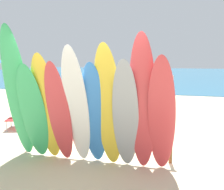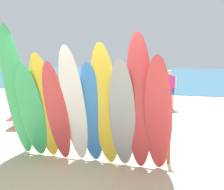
{
  "view_description": "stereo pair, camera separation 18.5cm",
  "coord_description": "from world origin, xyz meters",
  "px_view_note": "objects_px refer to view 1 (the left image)",
  "views": [
    {
      "loc": [
        1.81,
        -5.13,
        2.06
      ],
      "look_at": [
        0.0,
        1.35,
        1.12
      ],
      "focal_mm": 42.37,
      "sensor_mm": 36.0,
      "label": 1
    },
    {
      "loc": [
        1.98,
        -5.08,
        2.06
      ],
      "look_at": [
        0.0,
        1.35,
        1.12
      ],
      "focal_mm": 42.37,
      "sensor_mm": 36.0,
      "label": 2
    }
  ],
  "objects_px": {
    "beachgoer_by_water": "(135,93)",
    "beachgoer_strolling": "(128,87)",
    "beach_chair_red": "(18,114)",
    "beach_chair_striped": "(54,109)",
    "surfboard_green_1": "(33,112)",
    "beachgoer_photographing": "(91,92)",
    "surfboard_rack": "(95,128)",
    "beach_chair_blue": "(28,106)",
    "surfboard_grey_7": "(125,116)",
    "surfboard_red_8": "(142,105)",
    "beachgoer_midbeach": "(166,87)",
    "surfboard_green_0": "(18,94)",
    "surfboard_yellow_2": "(46,108)",
    "surfboard_white_4": "(76,107)",
    "surfboard_red_3": "(59,113)",
    "surfboard_yellow_6": "(108,107)",
    "surfboard_blue_5": "(94,115)",
    "surfboard_red_9": "(162,116)"
  },
  "relations": [
    {
      "from": "surfboard_green_0",
      "to": "surfboard_yellow_6",
      "type": "bearing_deg",
      "value": -4.41
    },
    {
      "from": "surfboard_green_1",
      "to": "surfboard_grey_7",
      "type": "xyz_separation_m",
      "value": [
        1.89,
        -0.01,
        0.05
      ]
    },
    {
      "from": "surfboard_grey_7",
      "to": "surfboard_green_0",
      "type": "bearing_deg",
      "value": 175.97
    },
    {
      "from": "beachgoer_by_water",
      "to": "beachgoer_strolling",
      "type": "bearing_deg",
      "value": 174.36
    },
    {
      "from": "surfboard_grey_7",
      "to": "beachgoer_photographing",
      "type": "height_order",
      "value": "surfboard_grey_7"
    },
    {
      "from": "surfboard_grey_7",
      "to": "beachgoer_strolling",
      "type": "xyz_separation_m",
      "value": [
        -1.19,
        5.79,
        -0.14
      ]
    },
    {
      "from": "surfboard_rack",
      "to": "beach_chair_blue",
      "type": "distance_m",
      "value": 4.37
    },
    {
      "from": "beach_chair_blue",
      "to": "beachgoer_photographing",
      "type": "bearing_deg",
      "value": -5.03
    },
    {
      "from": "surfboard_white_4",
      "to": "beachgoer_strolling",
      "type": "height_order",
      "value": "surfboard_white_4"
    },
    {
      "from": "surfboard_red_9",
      "to": "beachgoer_midbeach",
      "type": "xyz_separation_m",
      "value": [
        -0.37,
        6.3,
        -0.15
      ]
    },
    {
      "from": "beachgoer_strolling",
      "to": "beachgoer_by_water",
      "type": "bearing_deg",
      "value": 12.84
    },
    {
      "from": "surfboard_green_1",
      "to": "beachgoer_midbeach",
      "type": "height_order",
      "value": "surfboard_green_1"
    },
    {
      "from": "surfboard_yellow_6",
      "to": "beach_chair_red",
      "type": "xyz_separation_m",
      "value": [
        -3.44,
        2.11,
        -0.75
      ]
    },
    {
      "from": "surfboard_grey_7",
      "to": "beachgoer_strolling",
      "type": "distance_m",
      "value": 5.91
    },
    {
      "from": "surfboard_red_8",
      "to": "beach_chair_blue",
      "type": "distance_m",
      "value": 5.66
    },
    {
      "from": "surfboard_grey_7",
      "to": "beachgoer_midbeach",
      "type": "xyz_separation_m",
      "value": [
        0.27,
        6.3,
        -0.12
      ]
    },
    {
      "from": "surfboard_rack",
      "to": "surfboard_yellow_2",
      "type": "height_order",
      "value": "surfboard_yellow_2"
    },
    {
      "from": "beachgoer_by_water",
      "to": "beach_chair_blue",
      "type": "xyz_separation_m",
      "value": [
        -3.66,
        -0.53,
        -0.52
      ]
    },
    {
      "from": "beach_chair_blue",
      "to": "surfboard_grey_7",
      "type": "bearing_deg",
      "value": -53.76
    },
    {
      "from": "surfboard_white_4",
      "to": "surfboard_blue_5",
      "type": "relative_size",
      "value": 1.16
    },
    {
      "from": "surfboard_red_3",
      "to": "surfboard_red_8",
      "type": "relative_size",
      "value": 0.82
    },
    {
      "from": "surfboard_red_8",
      "to": "beachgoer_strolling",
      "type": "xyz_separation_m",
      "value": [
        -1.49,
        5.78,
        -0.35
      ]
    },
    {
      "from": "surfboard_red_9",
      "to": "beach_chair_red",
      "type": "bearing_deg",
      "value": 153.88
    },
    {
      "from": "surfboard_green_1",
      "to": "beach_chair_blue",
      "type": "distance_m",
      "value": 4.08
    },
    {
      "from": "surfboard_yellow_2",
      "to": "beachgoer_photographing",
      "type": "relative_size",
      "value": 1.36
    },
    {
      "from": "surfboard_green_0",
      "to": "surfboard_yellow_2",
      "type": "xyz_separation_m",
      "value": [
        0.6,
        0.04,
        -0.26
      ]
    },
    {
      "from": "surfboard_green_0",
      "to": "surfboard_white_4",
      "type": "height_order",
      "value": "surfboard_green_0"
    },
    {
      "from": "surfboard_grey_7",
      "to": "surfboard_red_8",
      "type": "relative_size",
      "value": 0.84
    },
    {
      "from": "beach_chair_red",
      "to": "beach_chair_striped",
      "type": "height_order",
      "value": "beach_chair_striped"
    },
    {
      "from": "surfboard_green_1",
      "to": "beachgoer_photographing",
      "type": "relative_size",
      "value": 1.25
    },
    {
      "from": "surfboard_red_9",
      "to": "beachgoer_strolling",
      "type": "distance_m",
      "value": 6.07
    },
    {
      "from": "surfboard_yellow_6",
      "to": "surfboard_red_8",
      "type": "distance_m",
      "value": 0.63
    },
    {
      "from": "beachgoer_by_water",
      "to": "beach_chair_striped",
      "type": "height_order",
      "value": "beachgoer_by_water"
    },
    {
      "from": "surfboard_red_9",
      "to": "beachgoer_by_water",
      "type": "height_order",
      "value": "surfboard_red_9"
    },
    {
      "from": "surfboard_white_4",
      "to": "surfboard_red_9",
      "type": "xyz_separation_m",
      "value": [
        1.58,
        0.04,
        -0.09
      ]
    },
    {
      "from": "beachgoer_by_water",
      "to": "beach_chair_blue",
      "type": "bearing_deg",
      "value": -105.69
    },
    {
      "from": "surfboard_yellow_6",
      "to": "surfboard_grey_7",
      "type": "bearing_deg",
      "value": 0.37
    },
    {
      "from": "beachgoer_strolling",
      "to": "surfboard_green_1",
      "type": "bearing_deg",
      "value": -12.44
    },
    {
      "from": "surfboard_green_0",
      "to": "beachgoer_photographing",
      "type": "height_order",
      "value": "surfboard_green_0"
    },
    {
      "from": "beach_chair_red",
      "to": "beach_chair_blue",
      "type": "height_order",
      "value": "beach_chair_blue"
    },
    {
      "from": "surfboard_grey_7",
      "to": "surfboard_yellow_6",
      "type": "bearing_deg",
      "value": 172.54
    },
    {
      "from": "surfboard_yellow_2",
      "to": "surfboard_rack",
      "type": "bearing_deg",
      "value": 35.45
    },
    {
      "from": "surfboard_green_1",
      "to": "beach_chair_red",
      "type": "height_order",
      "value": "surfboard_green_1"
    },
    {
      "from": "surfboard_blue_5",
      "to": "beach_chair_red",
      "type": "relative_size",
      "value": 2.38
    },
    {
      "from": "surfboard_green_1",
      "to": "beachgoer_photographing",
      "type": "distance_m",
      "value": 3.72
    },
    {
      "from": "beach_chair_striped",
      "to": "beach_chair_red",
      "type": "bearing_deg",
      "value": -127.92
    },
    {
      "from": "beachgoer_midbeach",
      "to": "beach_chair_striped",
      "type": "distance_m",
      "value": 4.7
    },
    {
      "from": "surfboard_blue_5",
      "to": "surfboard_yellow_6",
      "type": "xyz_separation_m",
      "value": [
        0.3,
        -0.04,
        0.16
      ]
    },
    {
      "from": "surfboard_green_1",
      "to": "surfboard_grey_7",
      "type": "bearing_deg",
      "value": -0.75
    },
    {
      "from": "surfboard_red_3",
      "to": "beachgoer_photographing",
      "type": "xyz_separation_m",
      "value": [
        -0.7,
        3.73,
        -0.07
      ]
    }
  ]
}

